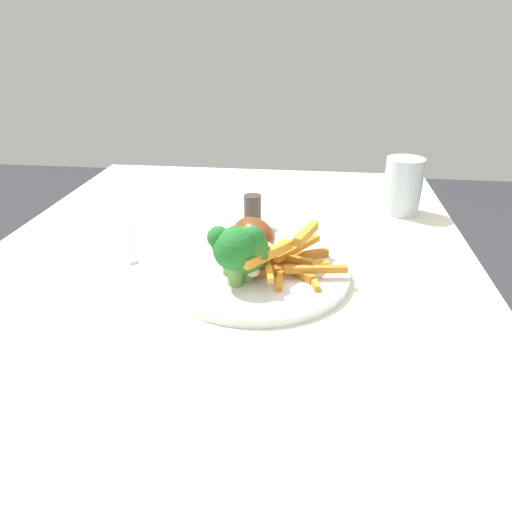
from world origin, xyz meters
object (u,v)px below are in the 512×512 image
Objects in this scene: fork at (128,238)px; water_glass at (403,186)px; broccoli_floret_back at (243,250)px; dinner_plate at (256,273)px; broccoli_floret_front at (235,247)px; carrot_fries_pile at (292,260)px; dining_table at (219,343)px; chicken_drumstick_extra at (258,240)px; chicken_drumstick_far at (254,235)px; chicken_drumstick_near at (241,244)px; broccoli_floret_middle at (228,247)px; pepper_shaker at (253,211)px.

water_glass is (0.18, -0.46, 0.05)m from fork.
dinner_plate is at bearing -21.89° from broccoli_floret_back.
dinner_plate is 0.08m from broccoli_floret_front.
dinner_plate is 0.06m from broccoli_floret_back.
carrot_fries_pile is at bearing -62.01° from broccoli_floret_back.
dining_table is 9.18× the size of chicken_drumstick_extra.
chicken_drumstick_extra is at bearing -34.20° from dining_table.
broccoli_floret_front reaches higher than broccoli_floret_back.
chicken_drumstick_far is (0.11, -0.01, -0.03)m from broccoli_floret_front.
chicken_drumstick_near is 0.73× the size of fork.
broccoli_floret_back is at bearing -112.57° from dining_table.
broccoli_floret_middle is at bearing 170.79° from chicken_drumstick_near.
broccoli_floret_back is 0.62× the size of chicken_drumstick_far.
dinner_plate is at bearing -171.25° from pepper_shaker.
chicken_drumstick_far reaches higher than dinner_plate.
broccoli_floret_front is 1.07× the size of broccoli_floret_back.
chicken_drumstick_far is (0.08, -0.02, -0.02)m from broccoli_floret_middle.
water_glass reaches higher than pepper_shaker.
chicken_drumstick_near is at bearing 3.07° from broccoli_floret_front.
carrot_fries_pile is (0.02, -0.10, 0.13)m from dining_table.
pepper_shaker reaches higher than fork.
dinner_plate is (0.02, -0.05, 0.11)m from dining_table.
broccoli_floret_middle is 0.41m from water_glass.
fork is (0.05, 0.22, -0.03)m from chicken_drumstick_extra.
broccoli_floret_front is at bearing -176.93° from chicken_drumstick_near.
broccoli_floret_back reaches higher than chicken_drumstick_extra.
fork is at bearing 53.72° from broccoli_floret_front.
broccoli_floret_front is 0.03m from broccoli_floret_middle.
pepper_shaker is at bearing 8.75° from dinner_plate.
carrot_fries_pile reaches higher than dining_table.
broccoli_floret_front is 0.64× the size of chicken_drumstick_extra.
broccoli_floret_front is 0.11m from chicken_drumstick_far.
dining_table is 9.64× the size of chicken_drumstick_far.
broccoli_floret_middle reaches higher than chicken_drumstick_extra.
water_glass is (0.22, -0.24, 0.02)m from chicken_drumstick_far.
chicken_drumstick_far reaches higher than chicken_drumstick_extra.
dining_table is 0.17m from chicken_drumstick_far.
carrot_fries_pile is at bearing 147.19° from water_glass.
carrot_fries_pile is 1.27× the size of chicken_drumstick_far.
pepper_shaker is (0.20, -0.02, 0.13)m from dining_table.
dining_table is at bearing 108.60° from dinner_plate.
broccoli_floret_middle is at bearing 138.75° from water_glass.
carrot_fries_pile is (0.04, -0.07, -0.03)m from broccoli_floret_front.
broccoli_floret_front reaches higher than dinner_plate.
dinner_plate is 0.24m from fork.
fork is at bearing 56.70° from broccoli_floret_middle.
dinner_plate is 0.06m from chicken_drumstick_extra.
water_glass reaches higher than broccoli_floret_middle.
fork is 1.87× the size of water_glass.
chicken_drumstick_extra is 2.21× the size of pepper_shaker.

